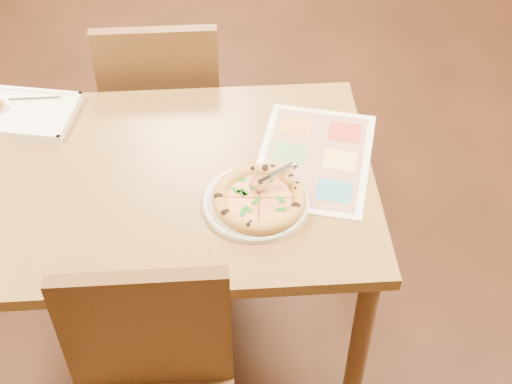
{
  "coord_description": "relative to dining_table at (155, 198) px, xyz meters",
  "views": [
    {
      "loc": [
        0.2,
        -1.52,
        2.17
      ],
      "look_at": [
        0.3,
        -0.13,
        0.77
      ],
      "focal_mm": 50.0,
      "sensor_mm": 36.0,
      "label": 1
    }
  ],
  "objects": [
    {
      "name": "menu",
      "position": [
        0.48,
        0.05,
        0.09
      ],
      "size": [
        0.44,
        0.54,
        0.0
      ],
      "primitive_type": "cube",
      "rotation": [
        0.0,
        0.0,
        -0.27
      ],
      "color": "white",
      "rests_on": "dining_table"
    },
    {
      "name": "pizza_cutter",
      "position": [
        0.34,
        -0.1,
        0.17
      ],
      "size": [
        0.13,
        0.05,
        0.08
      ],
      "rotation": [
        0.0,
        0.0,
        0.27
      ],
      "color": "silver",
      "rests_on": "pizza"
    },
    {
      "name": "dining_table",
      "position": [
        0.0,
        0.0,
        0.0
      ],
      "size": [
        1.3,
        0.85,
        0.72
      ],
      "color": "olive",
      "rests_on": "ground"
    },
    {
      "name": "pizza",
      "position": [
        0.3,
        -0.14,
        0.11
      ],
      "size": [
        0.26,
        0.26,
        0.04
      ],
      "rotation": [
        0.0,
        0.0,
        -0.09
      ],
      "color": "gold",
      "rests_on": "plate"
    },
    {
      "name": "appetizer_tray",
      "position": [
        -0.43,
        0.31,
        0.1
      ],
      "size": [
        0.37,
        0.29,
        0.06
      ],
      "rotation": [
        0.0,
        0.0,
        -0.2
      ],
      "color": "white",
      "rests_on": "dining_table"
    },
    {
      "name": "plate",
      "position": [
        0.3,
        -0.13,
        0.09
      ],
      "size": [
        0.39,
        0.39,
        0.02
      ],
      "primitive_type": "cylinder",
      "rotation": [
        0.0,
        0.0,
        -0.43
      ],
      "color": "white",
      "rests_on": "dining_table"
    },
    {
      "name": "chair_far",
      "position": [
        -0.0,
        0.6,
        -0.07
      ],
      "size": [
        0.42,
        0.42,
        0.47
      ],
      "rotation": [
        0.0,
        0.0,
        3.14
      ],
      "color": "brown",
      "rests_on": "ground"
    }
  ]
}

